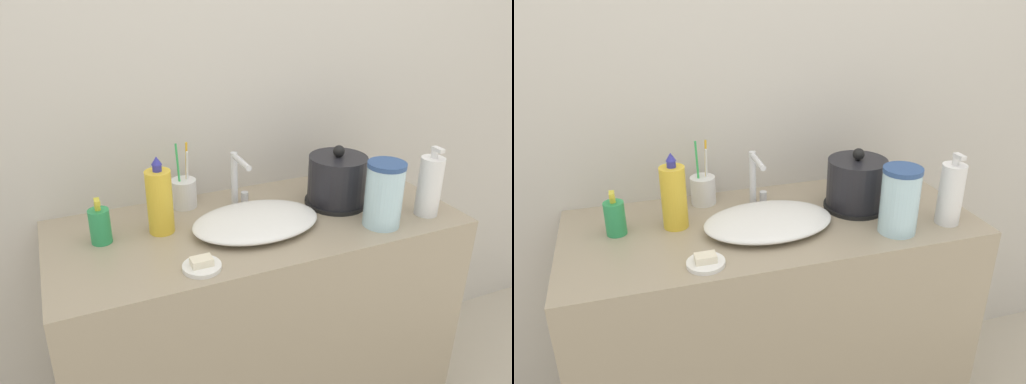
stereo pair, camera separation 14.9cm
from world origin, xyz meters
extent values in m
cube|color=beige|center=(0.00, 0.55, 1.30)|extent=(6.00, 0.04, 2.60)
cube|color=gray|center=(0.00, 0.27, 0.42)|extent=(1.25, 0.53, 0.85)
ellipsoid|color=white|center=(-0.02, 0.23, 0.87)|extent=(0.39, 0.26, 0.05)
cylinder|color=silver|center=(-0.02, 0.40, 0.94)|extent=(0.02, 0.02, 0.18)
cylinder|color=silver|center=(-0.02, 0.34, 1.02)|extent=(0.02, 0.13, 0.02)
cylinder|color=silver|center=(0.01, 0.40, 0.87)|extent=(0.02, 0.02, 0.04)
cylinder|color=black|center=(0.29, 0.29, 0.85)|extent=(0.20, 0.20, 0.01)
cylinder|color=black|center=(0.29, 0.29, 0.93)|extent=(0.19, 0.19, 0.16)
sphere|color=black|center=(0.29, 0.29, 1.03)|extent=(0.04, 0.04, 0.04)
cylinder|color=silver|center=(-0.18, 0.46, 0.89)|extent=(0.08, 0.08, 0.09)
cylinder|color=green|center=(-0.19, 0.46, 0.97)|extent=(0.01, 0.03, 0.18)
cylinder|color=yellow|center=(-0.16, 0.46, 0.98)|extent=(0.01, 0.02, 0.18)
cylinder|color=white|center=(-0.16, 0.46, 0.96)|extent=(0.01, 0.04, 0.15)
cylinder|color=#2D9956|center=(-0.46, 0.32, 0.90)|extent=(0.06, 0.06, 0.10)
cylinder|color=gold|center=(-0.46, 0.32, 0.96)|extent=(0.02, 0.02, 0.02)
cube|color=gold|center=(-0.46, 0.31, 0.98)|extent=(0.01, 0.03, 0.01)
cylinder|color=gold|center=(-0.29, 0.32, 0.94)|extent=(0.07, 0.07, 0.19)
cylinder|color=#333399|center=(-0.29, 0.32, 1.05)|extent=(0.03, 0.03, 0.02)
cone|color=#333399|center=(-0.29, 0.32, 1.07)|extent=(0.03, 0.03, 0.02)
cylinder|color=white|center=(0.51, 0.11, 0.94)|extent=(0.07, 0.07, 0.19)
cylinder|color=white|center=(0.51, 0.11, 1.05)|extent=(0.02, 0.02, 0.02)
cube|color=white|center=(0.51, 0.09, 1.07)|extent=(0.02, 0.04, 0.01)
cylinder|color=white|center=(-0.24, 0.08, 0.85)|extent=(0.10, 0.10, 0.01)
cube|color=#EFE5C6|center=(-0.24, 0.08, 0.87)|extent=(0.06, 0.04, 0.02)
cylinder|color=#B2DBEA|center=(0.33, 0.10, 0.94)|extent=(0.11, 0.11, 0.19)
cylinder|color=#2D4C84|center=(0.33, 0.10, 1.04)|extent=(0.11, 0.11, 0.01)
camera|label=1|loc=(-0.54, -0.99, 1.55)|focal=35.00mm
camera|label=2|loc=(-0.40, -1.04, 1.55)|focal=35.00mm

